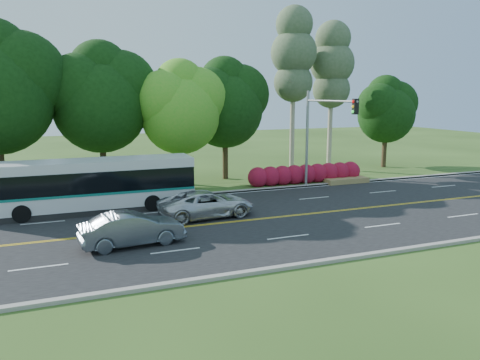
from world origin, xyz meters
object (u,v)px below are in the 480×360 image
object	(u,v)px
transit_bus	(92,186)
suv	(207,204)
sedan	(132,229)
traffic_signal	(321,125)

from	to	relation	value
transit_bus	suv	world-z (taller)	transit_bus
sedan	suv	size ratio (longest dim) A/B	0.87
transit_bus	sedan	world-z (taller)	transit_bus
traffic_signal	suv	distance (m)	10.99
transit_bus	sedan	distance (m)	7.24
traffic_signal	sedan	bearing A→B (deg)	-152.17
transit_bus	sedan	bearing A→B (deg)	-80.26
transit_bus	sedan	size ratio (longest dim) A/B	2.51
suv	transit_bus	bearing A→B (deg)	53.72
traffic_signal	sedan	xyz separation A→B (m)	(-14.11, -7.45, -3.89)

